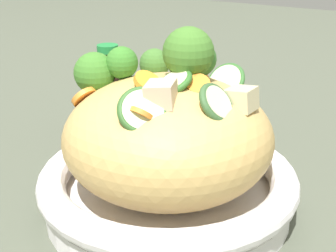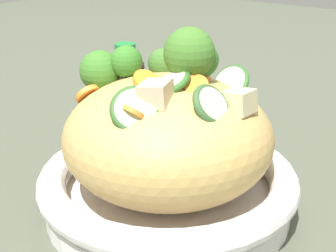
{
  "view_description": "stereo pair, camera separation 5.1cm",
  "coord_description": "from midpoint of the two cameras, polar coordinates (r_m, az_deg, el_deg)",
  "views": [
    {
      "loc": [
        -0.41,
        -0.25,
        0.29
      ],
      "look_at": [
        0.0,
        0.0,
        0.1
      ],
      "focal_mm": 53.68,
      "sensor_mm": 36.0,
      "label": 1
    },
    {
      "loc": [
        -0.38,
        -0.3,
        0.29
      ],
      "look_at": [
        0.0,
        0.0,
        0.1
      ],
      "focal_mm": 53.68,
      "sensor_mm": 36.0,
      "label": 2
    }
  ],
  "objects": [
    {
      "name": "ground_plane",
      "position": [
        0.56,
        2.67,
        -9.54
      ],
      "size": [
        3.0,
        3.0,
        0.0
      ],
      "primitive_type": "plane",
      "color": "#4D5243"
    },
    {
      "name": "serving_bowl",
      "position": [
        0.54,
        2.72,
        -7.04
      ],
      "size": [
        0.28,
        0.28,
        0.05
      ],
      "color": "white",
      "rests_on": "ground_plane"
    },
    {
      "name": "noodle_heap",
      "position": [
        0.52,
        2.84,
        -1.33
      ],
      "size": [
        0.22,
        0.22,
        0.13
      ],
      "color": "tan",
      "rests_on": "serving_bowl"
    },
    {
      "name": "broccoli_florets",
      "position": [
        0.53,
        1.54,
        7.22
      ],
      "size": [
        0.13,
        0.17,
        0.09
      ],
      "color": "#99B670",
      "rests_on": "serving_bowl"
    },
    {
      "name": "carrot_coins",
      "position": [
        0.5,
        2.11,
        4.48
      ],
      "size": [
        0.13,
        0.15,
        0.05
      ],
      "color": "orange",
      "rests_on": "serving_bowl"
    },
    {
      "name": "zucchini_slices",
      "position": [
        0.48,
        5.22,
        3.31
      ],
      "size": [
        0.18,
        0.09,
        0.05
      ],
      "color": "beige",
      "rests_on": "serving_bowl"
    },
    {
      "name": "chicken_chunks",
      "position": [
        0.46,
        6.01,
        3.19
      ],
      "size": [
        0.09,
        0.09,
        0.04
      ],
      "color": "beige",
      "rests_on": "serving_bowl"
    },
    {
      "name": "soy_sauce_bottle",
      "position": [
        0.74,
        -2.76,
        3.47
      ],
      "size": [
        0.05,
        0.05,
        0.13
      ],
      "color": "black",
      "rests_on": "ground_plane"
    }
  ]
}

